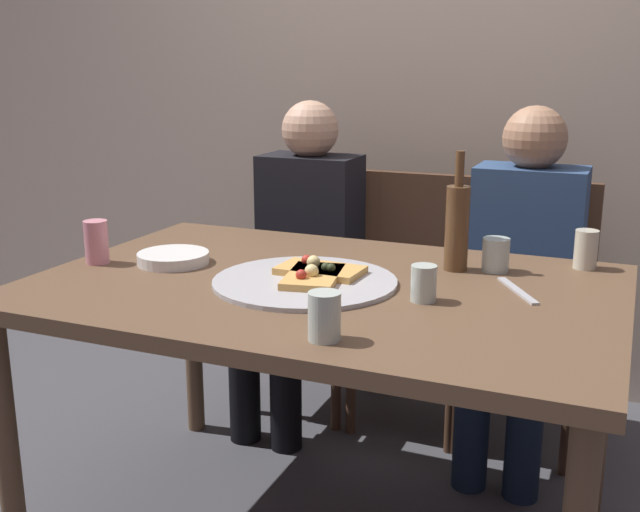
{
  "coord_description": "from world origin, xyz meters",
  "views": [
    {
      "loc": [
        0.73,
        -1.74,
        1.31
      ],
      "look_at": [
        -0.04,
        0.07,
        0.81
      ],
      "focal_mm": 42.85,
      "sensor_mm": 36.0,
      "label": 1
    }
  ],
  "objects_px": {
    "pizza_slice_last": "(313,276)",
    "pizza_tray": "(305,282)",
    "pizza_slice_extra": "(319,269)",
    "tumbler_far": "(586,249)",
    "wine_glass": "(324,316)",
    "soda_can": "(96,242)",
    "wine_bottle": "(457,225)",
    "guest_in_beanie": "(522,270)",
    "plate_stack": "(173,258)",
    "tumbler_near": "(496,255)",
    "short_glass": "(424,283)",
    "chair_right": "(526,294)",
    "chair_left": "(317,270)",
    "dining_table": "(323,311)",
    "table_knife": "(517,291)",
    "guest_in_sweater": "(301,247)",
    "chair_middle": "(426,283)"
  },
  "relations": [
    {
      "from": "tumbler_near",
      "to": "wine_glass",
      "type": "distance_m",
      "value": 0.7
    },
    {
      "from": "dining_table",
      "to": "guest_in_beanie",
      "type": "xyz_separation_m",
      "value": [
        0.4,
        0.75,
        -0.04
      ]
    },
    {
      "from": "wine_glass",
      "to": "guest_in_beanie",
      "type": "height_order",
      "value": "guest_in_beanie"
    },
    {
      "from": "wine_glass",
      "to": "pizza_slice_last",
      "type": "bearing_deg",
      "value": 116.78
    },
    {
      "from": "pizza_slice_extra",
      "to": "short_glass",
      "type": "relative_size",
      "value": 2.56
    },
    {
      "from": "pizza_slice_extra",
      "to": "guest_in_beanie",
      "type": "xyz_separation_m",
      "value": [
        0.43,
        0.71,
        -0.14
      ]
    },
    {
      "from": "dining_table",
      "to": "pizza_slice_last",
      "type": "xyz_separation_m",
      "value": [
        -0.02,
        -0.03,
        0.1
      ]
    },
    {
      "from": "pizza_tray",
      "to": "soda_can",
      "type": "bearing_deg",
      "value": -176.45
    },
    {
      "from": "plate_stack",
      "to": "pizza_tray",
      "type": "bearing_deg",
      "value": -5.52
    },
    {
      "from": "dining_table",
      "to": "guest_in_sweater",
      "type": "relative_size",
      "value": 1.27
    },
    {
      "from": "short_glass",
      "to": "pizza_tray",
      "type": "bearing_deg",
      "value": 176.34
    },
    {
      "from": "tumbler_near",
      "to": "chair_left",
      "type": "distance_m",
      "value": 1.04
    },
    {
      "from": "pizza_slice_extra",
      "to": "chair_left",
      "type": "distance_m",
      "value": 0.97
    },
    {
      "from": "table_knife",
      "to": "chair_right",
      "type": "height_order",
      "value": "chair_right"
    },
    {
      "from": "table_knife",
      "to": "wine_glass",
      "type": "bearing_deg",
      "value": 116.73
    },
    {
      "from": "tumbler_near",
      "to": "table_knife",
      "type": "height_order",
      "value": "tumbler_near"
    },
    {
      "from": "wine_bottle",
      "to": "tumbler_near",
      "type": "distance_m",
      "value": 0.13
    },
    {
      "from": "chair_middle",
      "to": "guest_in_sweater",
      "type": "distance_m",
      "value": 0.48
    },
    {
      "from": "tumbler_far",
      "to": "guest_in_beanie",
      "type": "height_order",
      "value": "guest_in_beanie"
    },
    {
      "from": "wine_glass",
      "to": "plate_stack",
      "type": "distance_m",
      "value": 0.74
    },
    {
      "from": "wine_glass",
      "to": "soda_can",
      "type": "distance_m",
      "value": 0.88
    },
    {
      "from": "wine_glass",
      "to": "table_knife",
      "type": "relative_size",
      "value": 0.46
    },
    {
      "from": "chair_left",
      "to": "guest_in_sweater",
      "type": "bearing_deg",
      "value": 90.0
    },
    {
      "from": "pizza_slice_extra",
      "to": "guest_in_beanie",
      "type": "relative_size",
      "value": 0.19
    },
    {
      "from": "pizza_slice_extra",
      "to": "tumbler_far",
      "type": "bearing_deg",
      "value": 30.19
    },
    {
      "from": "wine_bottle",
      "to": "guest_in_sweater",
      "type": "bearing_deg",
      "value": 144.48
    },
    {
      "from": "guest_in_beanie",
      "to": "short_glass",
      "type": "bearing_deg",
      "value": 81.39
    },
    {
      "from": "pizza_slice_last",
      "to": "pizza_tray",
      "type": "bearing_deg",
      "value": -178.43
    },
    {
      "from": "soda_can",
      "to": "chair_right",
      "type": "height_order",
      "value": "chair_right"
    },
    {
      "from": "wine_bottle",
      "to": "short_glass",
      "type": "distance_m",
      "value": 0.32
    },
    {
      "from": "pizza_slice_last",
      "to": "soda_can",
      "type": "relative_size",
      "value": 1.98
    },
    {
      "from": "chair_left",
      "to": "chair_right",
      "type": "xyz_separation_m",
      "value": [
        0.8,
        0.0,
        0.0
      ]
    },
    {
      "from": "guest_in_sweater",
      "to": "dining_table",
      "type": "bearing_deg",
      "value": 118.22
    },
    {
      "from": "chair_middle",
      "to": "guest_in_beanie",
      "type": "relative_size",
      "value": 0.77
    },
    {
      "from": "short_glass",
      "to": "chair_right",
      "type": "height_order",
      "value": "chair_right"
    },
    {
      "from": "tumbler_near",
      "to": "pizza_slice_last",
      "type": "bearing_deg",
      "value": -142.39
    },
    {
      "from": "table_knife",
      "to": "chair_middle",
      "type": "height_order",
      "value": "chair_middle"
    },
    {
      "from": "dining_table",
      "to": "pizza_slice_extra",
      "type": "xyz_separation_m",
      "value": [
        -0.03,
        0.04,
        0.1
      ]
    },
    {
      "from": "wine_glass",
      "to": "table_knife",
      "type": "distance_m",
      "value": 0.59
    },
    {
      "from": "chair_left",
      "to": "chair_right",
      "type": "relative_size",
      "value": 1.0
    },
    {
      "from": "table_knife",
      "to": "guest_in_sweater",
      "type": "relative_size",
      "value": 0.19
    },
    {
      "from": "pizza_tray",
      "to": "guest_in_sweater",
      "type": "relative_size",
      "value": 0.41
    },
    {
      "from": "plate_stack",
      "to": "chair_middle",
      "type": "height_order",
      "value": "chair_middle"
    },
    {
      "from": "pizza_slice_last",
      "to": "guest_in_sweater",
      "type": "distance_m",
      "value": 0.88
    },
    {
      "from": "table_knife",
      "to": "chair_middle",
      "type": "distance_m",
      "value": 0.93
    },
    {
      "from": "wine_bottle",
      "to": "guest_in_beanie",
      "type": "bearing_deg",
      "value": 76.88
    },
    {
      "from": "pizza_tray",
      "to": "chair_right",
      "type": "height_order",
      "value": "chair_right"
    },
    {
      "from": "soda_can",
      "to": "chair_left",
      "type": "height_order",
      "value": "chair_left"
    },
    {
      "from": "short_glass",
      "to": "chair_middle",
      "type": "relative_size",
      "value": 0.1
    },
    {
      "from": "pizza_slice_extra",
      "to": "chair_right",
      "type": "height_order",
      "value": "chair_right"
    }
  ]
}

